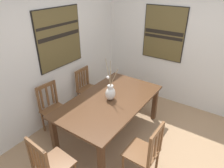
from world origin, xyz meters
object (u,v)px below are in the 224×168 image
centerpiece_vase (110,93)px  painting_on_side_wall (164,34)px  chair_2 (53,108)px  chair_1 (88,88)px  chair_0 (50,164)px  dining_table (110,104)px  chair_3 (145,152)px  painting_on_back_wall (59,38)px

centerpiece_vase → painting_on_side_wall: painting_on_side_wall is taller
chair_2 → chair_1: bearing=-0.5°
centerpiece_vase → painting_on_side_wall: size_ratio=0.63×
chair_0 → chair_2: chair_2 is taller
dining_table → chair_3: size_ratio=2.06×
chair_1 → painting_on_back_wall: 1.21m
dining_table → painting_on_back_wall: (0.07, 1.15, 0.94)m
chair_3 → painting_on_back_wall: size_ratio=0.87×
dining_table → chair_2: chair_2 is taller
chair_2 → chair_3: size_ratio=0.99×
chair_0 → chair_3: (0.88, -0.90, -0.01)m
chair_1 → painting_on_back_wall: bearing=147.7°
centerpiece_vase → chair_3: bearing=-117.9°
dining_table → chair_0: 1.36m
dining_table → chair_2: (-0.47, 0.92, -0.17)m
chair_1 → painting_on_side_wall: painting_on_side_wall is taller
chair_2 → chair_3: bearing=-89.9°
chair_2 → painting_on_side_wall: painting_on_side_wall is taller
centerpiece_vase → chair_1: 1.09m
dining_table → chair_0: (-1.35, -0.01, -0.16)m
chair_2 → dining_table: bearing=-62.8°
centerpiece_vase → chair_1: centerpiece_vase is taller
painting_on_back_wall → chair_2: bearing=-156.4°
dining_table → painting_on_back_wall: painting_on_back_wall is taller
chair_0 → painting_on_side_wall: painting_on_side_wall is taller
chair_0 → painting_on_back_wall: bearing=39.4°
chair_0 → chair_1: bearing=27.0°
chair_3 → painting_on_back_wall: 2.41m
chair_2 → painting_on_back_wall: 1.27m
centerpiece_vase → chair_2: size_ratio=0.76×
centerpiece_vase → chair_3: centerpiece_vase is taller
dining_table → chair_0: size_ratio=2.09×
chair_0 → painting_on_back_wall: (1.42, 1.16, 1.11)m
centerpiece_vase → painting_on_back_wall: (0.06, 1.15, 0.72)m
dining_table → painting_on_back_wall: 1.49m
centerpiece_vase → chair_2: 1.11m
dining_table → chair_1: size_ratio=2.17×
chair_3 → painting_on_side_wall: painting_on_side_wall is taller
chair_0 → chair_3: bearing=-45.7°
chair_0 → painting_on_side_wall: size_ratio=0.82×
chair_0 → painting_on_back_wall: 2.14m
centerpiece_vase → chair_0: bearing=-179.6°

